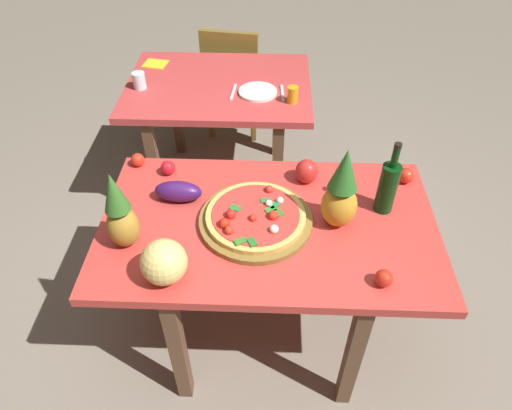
# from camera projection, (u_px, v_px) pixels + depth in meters

# --- Properties ---
(ground_plane) EXTENTS (10.00, 10.00, 0.00)m
(ground_plane) POSITION_uv_depth(u_px,v_px,m) (266.00, 326.00, 2.37)
(ground_plane) COLOR gray
(display_table) EXTENTS (1.36, 0.81, 0.76)m
(display_table) POSITION_uv_depth(u_px,v_px,m) (268.00, 237.00, 1.91)
(display_table) COLOR brown
(display_table) RESTS_ON ground_plane
(background_table) EXTENTS (1.08, 0.82, 0.76)m
(background_table) POSITION_uv_depth(u_px,v_px,m) (219.00, 99.00, 2.77)
(background_table) COLOR brown
(background_table) RESTS_ON ground_plane
(dining_chair) EXTENTS (0.45, 0.45, 0.85)m
(dining_chair) POSITION_uv_depth(u_px,v_px,m) (233.00, 76.00, 3.35)
(dining_chair) COLOR olive
(dining_chair) RESTS_ON ground_plane
(pizza_board) EXTENTS (0.46, 0.46, 0.02)m
(pizza_board) POSITION_uv_depth(u_px,v_px,m) (256.00, 220.00, 1.84)
(pizza_board) COLOR olive
(pizza_board) RESTS_ON display_table
(pizza) EXTENTS (0.40, 0.40, 0.06)m
(pizza) POSITION_uv_depth(u_px,v_px,m) (255.00, 216.00, 1.82)
(pizza) COLOR #E1AF55
(pizza) RESTS_ON pizza_board
(wine_bottle) EXTENTS (0.08, 0.08, 0.33)m
(wine_bottle) POSITION_uv_depth(u_px,v_px,m) (388.00, 186.00, 1.83)
(wine_bottle) COLOR #0A3410
(wine_bottle) RESTS_ON display_table
(pineapple_left) EXTENTS (0.12, 0.12, 0.34)m
(pineapple_left) POSITION_uv_depth(u_px,v_px,m) (120.00, 214.00, 1.66)
(pineapple_left) COLOR #AE862F
(pineapple_left) RESTS_ON display_table
(pineapple_right) EXTENTS (0.14, 0.14, 0.36)m
(pineapple_right) POSITION_uv_depth(u_px,v_px,m) (341.00, 193.00, 1.74)
(pineapple_right) COLOR #C28926
(pineapple_right) RESTS_ON display_table
(melon) EXTENTS (0.17, 0.17, 0.17)m
(melon) POSITION_uv_depth(u_px,v_px,m) (164.00, 262.00, 1.59)
(melon) COLOR #ECCE72
(melon) RESTS_ON display_table
(bell_pepper) EXTENTS (0.10, 0.10, 0.11)m
(bell_pepper) POSITION_uv_depth(u_px,v_px,m) (306.00, 171.00, 2.01)
(bell_pepper) COLOR red
(bell_pepper) RESTS_ON display_table
(eggplant) EXTENTS (0.20, 0.10, 0.09)m
(eggplant) POSITION_uv_depth(u_px,v_px,m) (178.00, 191.00, 1.92)
(eggplant) COLOR #3D1758
(eggplant) RESTS_ON display_table
(tomato_beside_pepper) EXTENTS (0.07, 0.07, 0.07)m
(tomato_beside_pepper) POSITION_uv_depth(u_px,v_px,m) (406.00, 176.00, 2.01)
(tomato_beside_pepper) COLOR red
(tomato_beside_pepper) RESTS_ON display_table
(tomato_near_board) EXTENTS (0.06, 0.06, 0.06)m
(tomato_near_board) POSITION_uv_depth(u_px,v_px,m) (138.00, 160.00, 2.10)
(tomato_near_board) COLOR red
(tomato_near_board) RESTS_ON display_table
(tomato_by_bottle) EXTENTS (0.06, 0.06, 0.06)m
(tomato_by_bottle) POSITION_uv_depth(u_px,v_px,m) (384.00, 278.00, 1.60)
(tomato_by_bottle) COLOR red
(tomato_by_bottle) RESTS_ON display_table
(tomato_at_corner) EXTENTS (0.06, 0.06, 0.06)m
(tomato_at_corner) POSITION_uv_depth(u_px,v_px,m) (168.00, 168.00, 2.06)
(tomato_at_corner) COLOR red
(tomato_at_corner) RESTS_ON display_table
(drinking_glass_juice) EXTENTS (0.06, 0.06, 0.09)m
(drinking_glass_juice) POSITION_uv_depth(u_px,v_px,m) (292.00, 95.00, 2.51)
(drinking_glass_juice) COLOR orange
(drinking_glass_juice) RESTS_ON background_table
(drinking_glass_water) EXTENTS (0.07, 0.07, 0.09)m
(drinking_glass_water) POSITION_uv_depth(u_px,v_px,m) (139.00, 81.00, 2.62)
(drinking_glass_water) COLOR silver
(drinking_glass_water) RESTS_ON background_table
(dinner_plate) EXTENTS (0.22, 0.22, 0.02)m
(dinner_plate) POSITION_uv_depth(u_px,v_px,m) (258.00, 92.00, 2.61)
(dinner_plate) COLOR white
(dinner_plate) RESTS_ON background_table
(fork_utensil) EXTENTS (0.03, 0.18, 0.01)m
(fork_utensil) POSITION_uv_depth(u_px,v_px,m) (233.00, 92.00, 2.61)
(fork_utensil) COLOR silver
(fork_utensil) RESTS_ON background_table
(knife_utensil) EXTENTS (0.02, 0.18, 0.01)m
(knife_utensil) POSITION_uv_depth(u_px,v_px,m) (282.00, 93.00, 2.61)
(knife_utensil) COLOR silver
(knife_utensil) RESTS_ON background_table
(napkin_folded) EXTENTS (0.16, 0.14, 0.01)m
(napkin_folded) POSITION_uv_depth(u_px,v_px,m) (155.00, 64.00, 2.88)
(napkin_folded) COLOR yellow
(napkin_folded) RESTS_ON background_table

